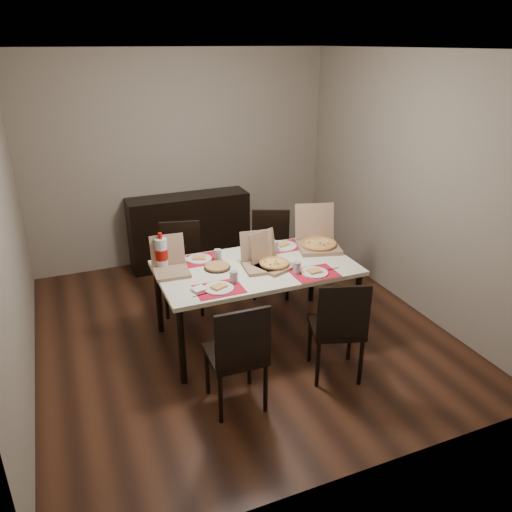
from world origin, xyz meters
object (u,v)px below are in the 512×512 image
Objects in this scene: sideboard at (189,230)px; dining_table at (256,272)px; chair_near_right at (339,326)px; pizza_box_center at (272,262)px; chair_near_left at (238,353)px; chair_far_right at (271,249)px; chair_far_left at (182,263)px; dip_bowl at (251,256)px; soda_bottle at (161,253)px.

dining_table is at bearing -86.72° from sideboard.
pizza_box_center reaches higher than chair_near_right.
chair_near_right is (0.38, -0.86, -0.17)m from dining_table.
sideboard is 3.52× the size of pizza_box_center.
chair_near_left and chair_far_right have the same top height.
dip_bowl is (0.52, -0.67, 0.25)m from chair_far_left.
dip_bowl is at bearing -51.89° from chair_far_left.
chair_near_left is 0.90m from chair_near_right.
sideboard is at bearing 70.91° from chair_far_left.
chair_near_right is at bearing -80.15° from sideboard.
chair_far_left is 0.76m from soda_bottle.
dip_bowl is 0.38× the size of soda_bottle.
dip_bowl is at bearing 110.57° from pizza_box_center.
chair_near_right is at bearing -72.59° from pizza_box_center.
sideboard is at bearing 67.46° from soda_bottle.
chair_near_right is (0.49, -2.82, 0.06)m from sideboard.
chair_near_left is 2.05m from chair_far_right.
sideboard reaches higher than dining_table.
pizza_box_center reaches higher than chair_near_left.
chair_far_right reaches higher than sideboard.
dip_bowl is (0.03, 0.19, 0.08)m from dining_table.
chair_far_right is (1.02, -0.01, 0.00)m from chair_far_left.
dip_bowl is at bearing 108.20° from chair_near_right.
chair_near_right is 2.18× the size of pizza_box_center.
chair_far_right is 1.50m from soda_bottle.
soda_bottle is (-0.84, 0.09, 0.13)m from dip_bowl.
chair_far_left is at bearing 119.86° from dining_table.
dining_table is 1.94× the size of chair_far_right.
chair_far_left is 7.12× the size of dip_bowl.
chair_near_left and chair_near_right have the same top height.
sideboard is at bearing 120.08° from chair_far_right.
dining_table is 1.00m from chair_far_left.
chair_near_right is at bearing -71.80° from dip_bowl.
chair_far_right reaches higher than dining_table.
pizza_box_center reaches higher than dip_bowl.
dining_table is at bearing -60.14° from chair_far_left.
dining_table is at bearing -19.36° from soda_bottle.
sideboard is 4.39× the size of soda_bottle.
chair_near_right is at bearing -95.03° from chair_far_right.
chair_far_left is 1.15m from pizza_box_center.
chair_near_left is 2.18× the size of pizza_box_center.
chair_far_left is 1.02m from chair_far_right.
sideboard is 1.97m from dining_table.
chair_far_left is (-0.49, 0.86, -0.17)m from dining_table.
chair_far_right is at bearing -59.92° from sideboard.
chair_far_left is 0.88m from dip_bowl.
chair_near_left is 1.26m from dip_bowl.
chair_near_right is 1.69m from soda_bottle.
pizza_box_center is (0.65, 0.84, 0.29)m from chair_near_left.
sideboard is 1.16m from chair_far_left.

